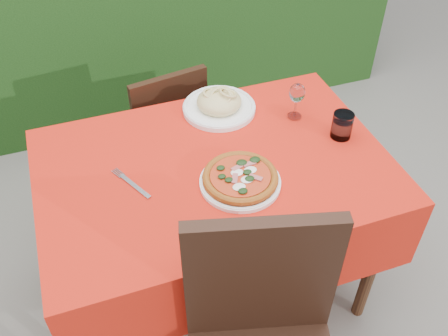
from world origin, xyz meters
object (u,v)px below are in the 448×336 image
object	(u,v)px
pasta_plate	(219,104)
wine_glass	(297,94)
chair_far	(166,128)
water_glass	(342,126)
fork	(135,186)
pizza_plate	(240,179)

from	to	relation	value
pasta_plate	wine_glass	distance (m)	0.32
chair_far	pasta_plate	world-z (taller)	pasta_plate
water_glass	wine_glass	world-z (taller)	wine_glass
water_glass	fork	bearing A→B (deg)	-179.23
pasta_plate	wine_glass	size ratio (longest dim) A/B	1.91
water_glass	wine_glass	distance (m)	0.21
chair_far	pasta_plate	xyz separation A→B (m)	(0.16, -0.33, 0.32)
pizza_plate	pasta_plate	distance (m)	0.44
pizza_plate	wine_glass	distance (m)	0.45
chair_far	pizza_plate	world-z (taller)	pizza_plate
fork	water_glass	bearing A→B (deg)	-25.37
wine_glass	fork	size ratio (longest dim) A/B	0.73
chair_far	water_glass	world-z (taller)	water_glass
chair_far	water_glass	bearing A→B (deg)	121.05
pizza_plate	water_glass	size ratio (longest dim) A/B	2.73
pizza_plate	wine_glass	bearing A→B (deg)	39.92
water_glass	fork	world-z (taller)	water_glass
pasta_plate	fork	world-z (taller)	pasta_plate
fork	chair_far	bearing A→B (deg)	42.65
chair_far	wine_glass	world-z (taller)	wine_glass
chair_far	pasta_plate	distance (m)	0.49
wine_glass	pizza_plate	bearing A→B (deg)	-140.08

